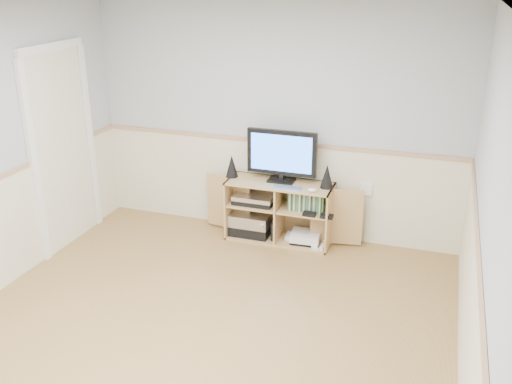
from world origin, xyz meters
TOP-DOWN VIEW (x-y plane):
  - room at (-0.06, 0.12)m, footprint 4.04×4.54m
  - media_cabinet at (0.13, 2.06)m, footprint 1.74×0.42m
  - monitor at (0.13, 2.06)m, footprint 0.74×0.18m
  - speaker_left at (-0.41, 2.03)m, footprint 0.13×0.13m
  - speaker_right at (0.62, 2.03)m, footprint 0.13×0.13m
  - keyboard at (0.25, 1.87)m, footprint 0.30×0.13m
  - mouse at (0.51, 1.87)m, footprint 0.11×0.09m
  - av_components at (-0.17, 2.01)m, footprint 0.52×0.32m
  - game_consoles at (0.42, 2.00)m, footprint 0.45×0.30m
  - game_cases at (0.43, 1.99)m, footprint 0.37×0.13m
  - wall_outlet at (1.00, 2.23)m, footprint 0.12×0.03m

SIDE VIEW (x-z plane):
  - game_consoles at x=0.42m, z-range 0.02..0.13m
  - av_components at x=-0.17m, z-range -0.01..0.45m
  - media_cabinet at x=0.13m, z-range 0.01..0.66m
  - game_cases at x=0.43m, z-range 0.39..0.58m
  - wall_outlet at x=1.00m, z-range 0.54..0.66m
  - keyboard at x=0.25m, z-range 0.65..0.66m
  - mouse at x=0.51m, z-range 0.65..0.69m
  - speaker_left at x=-0.41m, z-range 0.65..0.89m
  - speaker_right at x=0.62m, z-range 0.65..0.90m
  - monitor at x=0.13m, z-range 0.67..1.23m
  - room at x=-0.06m, z-range -0.05..2.49m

